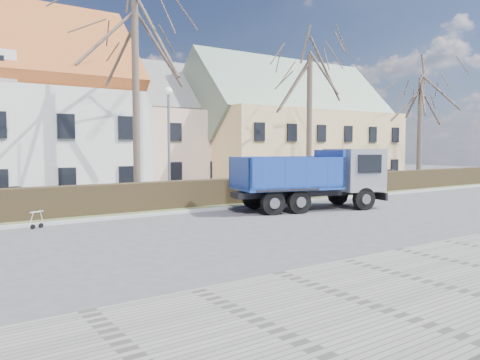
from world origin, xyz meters
TOP-DOWN VIEW (x-y plane):
  - ground at (0.00, 0.00)m, footprint 120.00×120.00m
  - curb_far at (0.00, 4.60)m, footprint 80.00×0.30m
  - grass_strip at (0.00, 6.20)m, footprint 80.00×3.00m
  - hedge at (0.00, 6.00)m, footprint 60.00×0.90m
  - building_pink at (4.00, 20.00)m, footprint 10.80×8.80m
  - building_yellow at (16.00, 17.00)m, footprint 18.80×10.80m
  - tree_1 at (-2.00, 8.50)m, footprint 9.20×9.20m
  - tree_2 at (10.00, 8.50)m, footprint 8.00×8.00m
  - tree_3 at (22.00, 8.50)m, footprint 7.60×7.60m
  - dump_truck at (3.99, 2.34)m, footprint 8.06×4.60m
  - streetlight at (-0.90, 7.00)m, footprint 0.47×0.47m
  - cart_frame at (-7.97, 3.93)m, footprint 0.91×0.74m
  - parked_car_a at (-7.33, 11.35)m, footprint 3.79×2.49m
  - parked_car_b at (20.93, 10.59)m, footprint 4.43×2.60m

SIDE VIEW (x-z plane):
  - ground at x=0.00m, z-range 0.00..0.00m
  - grass_strip at x=0.00m, z-range 0.00..0.10m
  - curb_far at x=0.00m, z-range 0.00..0.12m
  - cart_frame at x=-7.97m, z-range 0.00..0.73m
  - parked_car_a at x=-7.33m, z-range 0.00..1.20m
  - parked_car_b at x=20.93m, z-range 0.00..1.21m
  - hedge at x=0.00m, z-range 0.00..1.30m
  - dump_truck at x=3.99m, z-range 0.00..3.04m
  - streetlight at x=-0.90m, z-range 0.00..6.07m
  - building_pink at x=4.00m, z-range 0.00..8.00m
  - building_yellow at x=16.00m, z-range 0.00..8.50m
  - tree_3 at x=22.00m, z-range 0.00..10.45m
  - tree_2 at x=10.00m, z-range 0.00..11.00m
  - tree_1 at x=-2.00m, z-range 0.00..12.65m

